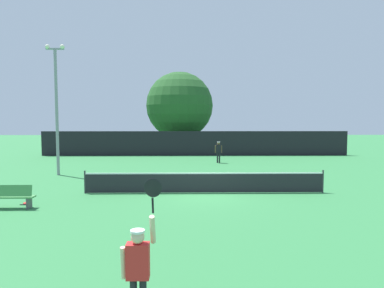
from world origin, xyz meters
The scene contains 13 objects.
ground_plane centered at (0.00, 0.00, 0.00)m, with size 120.00×120.00×0.00m, color #2D723D.
tennis_net centered at (0.00, 0.00, 0.51)m, with size 11.26×0.08×1.07m.
perimeter_fence centered at (0.00, 16.65, 1.17)m, with size 29.24×0.12×2.34m, color black.
player_serving centered at (-1.64, -10.25, 1.08)m, with size 0.67×0.39×2.47m.
player_receiving centered at (1.69, 11.07, 1.03)m, with size 0.57×0.25×1.68m.
tennis_ball centered at (0.21, 0.96, 0.03)m, with size 0.07×0.07×0.07m, color #CCE033.
spare_racket centered at (-7.44, -1.87, 0.02)m, with size 0.28×0.52×0.04m.
courtside_bench centered at (-7.67, -2.71, 0.48)m, with size 1.80×0.44×0.95m.
light_pole centered at (-8.83, 5.34, 4.56)m, with size 1.18×0.28×7.99m.
large_tree centered at (-1.60, 20.97, 4.94)m, with size 7.16×7.16×8.53m.
parked_car_near centered at (-2.62, 25.51, 0.78)m, with size 1.92×4.21×1.69m.
parked_car_mid centered at (7.09, 24.70, 0.78)m, with size 2.41×4.41×1.69m.
parked_car_far centered at (9.42, 24.86, 0.78)m, with size 2.42×4.41×1.69m.
Camera 1 is at (-0.84, -15.76, 3.45)m, focal length 31.82 mm.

